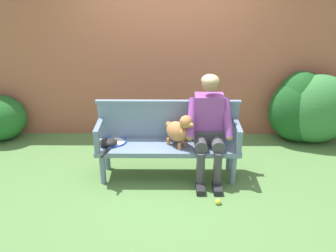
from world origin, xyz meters
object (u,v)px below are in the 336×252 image
at_px(dog_on_bench, 179,130).
at_px(baseball_glove, 108,142).
at_px(garden_bench, 168,149).
at_px(tennis_ball, 218,202).
at_px(tennis_racket, 114,142).
at_px(person_seated, 209,124).

relative_size(dog_on_bench, baseball_glove, 1.95).
bearing_deg(dog_on_bench, garden_bench, 164.22).
bearing_deg(tennis_ball, tennis_racket, 152.84).
relative_size(person_seated, tennis_racket, 2.26).
xyz_separation_m(tennis_racket, tennis_ball, (1.23, -0.63, -0.42)).
xyz_separation_m(garden_bench, person_seated, (0.49, -0.01, 0.33)).
relative_size(person_seated, baseball_glove, 5.96).
height_order(tennis_racket, baseball_glove, baseball_glove).
bearing_deg(garden_bench, tennis_racket, 177.03).
xyz_separation_m(person_seated, tennis_ball, (0.08, -0.59, -0.68)).
relative_size(garden_bench, tennis_ball, 26.30).
bearing_deg(tennis_racket, person_seated, -2.08).
bearing_deg(tennis_racket, tennis_ball, -27.16).
height_order(garden_bench, baseball_glove, baseball_glove).
bearing_deg(tennis_ball, garden_bench, 133.45).
xyz_separation_m(garden_bench, tennis_racket, (-0.66, 0.03, 0.07)).
bearing_deg(person_seated, garden_bench, 179.13).
distance_m(garden_bench, tennis_ball, 0.89).
distance_m(person_seated, tennis_racket, 1.18).
xyz_separation_m(person_seated, tennis_racket, (-1.15, 0.04, -0.27)).
relative_size(tennis_racket, tennis_ball, 8.81).
bearing_deg(garden_bench, baseball_glove, -177.16).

